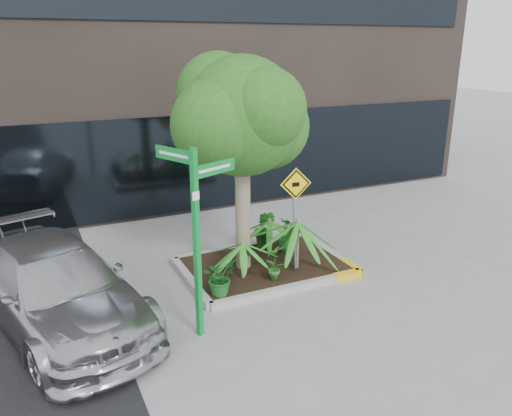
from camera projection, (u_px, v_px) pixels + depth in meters
name	position (u px, v px, depth m)	size (l,w,h in m)	color
ground	(262.00, 278.00, 10.00)	(80.00, 80.00, 0.00)	gray
planter	(266.00, 266.00, 10.30)	(3.35, 2.36, 0.15)	#9E9E99
tree	(242.00, 116.00, 9.26)	(2.90, 2.57, 4.35)	gray
palm_front	(298.00, 222.00, 9.82)	(1.18, 1.18, 1.31)	gray
palm_left	(243.00, 243.00, 9.46)	(0.85, 0.85, 0.95)	gray
palm_back	(270.00, 221.00, 10.63)	(0.87, 0.87, 0.97)	gray
parked_car	(56.00, 286.00, 8.16)	(1.90, 4.68, 1.36)	#B1B0B5
shrub_a	(220.00, 277.00, 8.93)	(0.61, 0.61, 0.67)	#17521C
shrub_b	(287.00, 235.00, 10.77)	(0.44, 0.44, 0.78)	#217025
shrub_c	(275.00, 262.00, 9.47)	(0.39, 0.39, 0.74)	#296B21
shrub_d	(265.00, 228.00, 11.06)	(0.47, 0.47, 0.85)	#1A5819
street_sign_post	(196.00, 222.00, 7.53)	(1.13, 0.85, 3.06)	#0C8A2F
cattle_sign	(295.00, 201.00, 9.70)	(0.63, 0.29, 2.07)	slate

